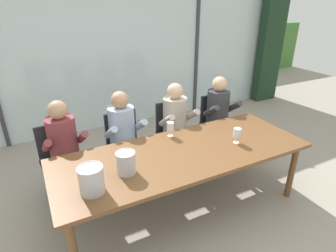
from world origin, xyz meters
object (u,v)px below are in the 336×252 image
Objects in this scene: chair_left_of_center at (125,141)px; chair_center at (173,129)px; chair_near_curtain at (60,156)px; chair_right_of_center at (216,120)px; ice_bucket_primary at (91,179)px; dining_table at (183,157)px; person_pale_blue_shirt at (125,133)px; wine_glass_by_left_taster at (237,133)px; person_beige_jumper at (178,122)px; person_charcoal_jacket at (220,113)px; ice_bucket_secondary at (126,162)px; wine_glass_near_bucket at (170,127)px; person_maroon_top at (65,146)px.

chair_left_of_center is 0.73m from chair_center.
chair_near_curtain is 1.00× the size of chair_right_of_center.
ice_bucket_primary is (-2.12, -1.16, 0.34)m from chair_right_of_center.
person_pale_blue_shirt is at bearing 115.63° from dining_table.
wine_glass_by_left_taster is at bearing -9.11° from dining_table.
chair_left_of_center is 0.73× the size of person_beige_jumper.
person_charcoal_jacket is at bearing 25.99° from ice_bucket_primary.
chair_right_of_center is (1.12, 0.93, -0.16)m from dining_table.
chair_near_curtain is at bearing 173.85° from person_beige_jumper.
dining_table is at bearing -43.51° from chair_near_curtain.
ice_bucket_secondary reaches higher than chair_near_curtain.
wine_glass_near_bucket is at bearing 34.12° from ice_bucket_secondary.
person_beige_jumper reaches higher than dining_table.
chair_center is 0.24m from person_beige_jumper.
person_maroon_top reaches higher than ice_bucket_secondary.
ice_bucket_secondary reaches higher than wine_glass_near_bucket.
ice_bucket_secondary is at bearing -149.13° from chair_right_of_center.
ice_bucket_secondary reaches higher than chair_right_of_center.
person_beige_jumper is 1.71m from ice_bucket_primary.
person_charcoal_jacket is at bearing -5.21° from person_maroon_top.
person_charcoal_jacket is 2.31m from ice_bucket_primary.
ice_bucket_primary reaches higher than chair_center.
person_beige_jumper is at bearing 64.79° from dining_table.
dining_table is 1.04m from chair_center.
chair_near_curtain is 0.22m from person_maroon_top.
chair_center is at bearing -3.42° from chair_near_curtain.
ice_bucket_secondary is at bearing -171.75° from dining_table.
chair_right_of_center is (2.26, 0.03, 0.00)m from chair_near_curtain.
person_charcoal_jacket is at bearing 62.76° from wine_glass_by_left_taster.
chair_left_of_center is at bearing 72.39° from ice_bucket_secondary.
chair_center is 0.73× the size of person_charcoal_jacket.
chair_right_of_center is 0.73× the size of person_beige_jumper.
wine_glass_by_left_taster reaches higher than chair_center.
dining_table is 11.17× the size of ice_bucket_primary.
chair_left_of_center is 0.73m from wine_glass_near_bucket.
person_pale_blue_shirt is at bearing 136.49° from wine_glass_near_bucket.
ice_bucket_primary is at bearing -88.24° from chair_near_curtain.
chair_right_of_center is at bearing 30.05° from ice_bucket_secondary.
wine_glass_by_left_taster is at bearing -49.87° from chair_left_of_center.
chair_left_of_center is 1.10m from ice_bucket_secondary.
person_pale_blue_shirt is 1.00× the size of person_beige_jumper.
ice_bucket_secondary reaches higher than dining_table.
ice_bucket_secondary is at bearing 179.83° from wine_glass_by_left_taster.
person_beige_jumper is (0.71, -0.13, 0.17)m from chair_left_of_center.
dining_table is 0.98m from chair_left_of_center.
person_pale_blue_shirt is at bearing -14.09° from chair_near_curtain.
person_maroon_top is at bearing 152.53° from wine_glass_by_left_taster.
person_charcoal_jacket is (1.07, 0.78, 0.01)m from dining_table.
chair_left_of_center is at bearing 178.10° from person_charcoal_jacket.
ice_bucket_secondary is at bearing -141.16° from person_beige_jumper.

